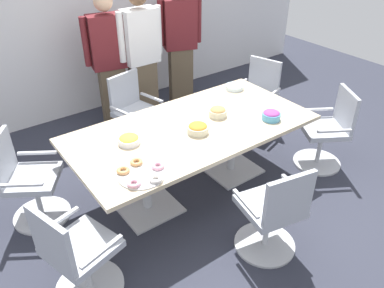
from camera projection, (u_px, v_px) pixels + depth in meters
ground_plane at (192, 187)px, 4.17m from camera, size 10.00×10.00×0.01m
back_wall at (83, 10)px, 5.05m from camera, size 8.00×0.10×2.80m
conference_table at (192, 138)px, 3.84m from camera, size 2.40×1.20×0.75m
office_chair_0 at (77, 257)px, 2.84m from camera, size 0.67×0.67×0.91m
office_chair_1 at (273, 215)px, 3.22m from camera, size 0.64×0.64×0.91m
office_chair_2 at (327, 133)px, 4.34m from camera, size 0.74×0.74×0.91m
office_chair_3 at (257, 99)px, 5.07m from camera, size 0.67×0.67×0.91m
office_chair_4 at (135, 116)px, 4.68m from camera, size 0.65×0.65×0.91m
office_chair_5 at (28, 183)px, 3.57m from camera, size 0.75×0.75×0.91m
person_standing_0 at (110, 61)px, 4.83m from camera, size 0.61×0.30×1.74m
person_standing_1 at (142, 56)px, 4.92m from camera, size 0.61×0.23×1.78m
person_standing_2 at (180, 42)px, 5.40m from camera, size 0.60×0.36×1.77m
snack_bowl_cookies at (218, 112)px, 3.93m from camera, size 0.18×0.18×0.10m
snack_bowl_chips_orange at (198, 128)px, 3.65m from camera, size 0.20×0.20×0.10m
snack_bowl_candy_mix at (271, 115)px, 3.87m from camera, size 0.19×0.19×0.10m
snack_bowl_chips_yellow at (129, 140)px, 3.49m from camera, size 0.20×0.20×0.08m
donut_platter at (142, 173)px, 3.10m from camera, size 0.40×0.40×0.04m
plate_stack at (234, 87)px, 4.50m from camera, size 0.21×0.21×0.05m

